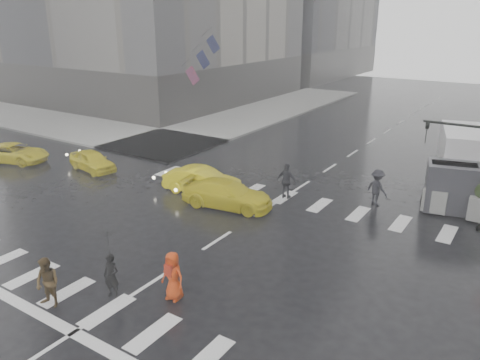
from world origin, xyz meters
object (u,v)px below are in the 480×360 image
Objects in this scene: pedestrian_orange at (173,276)px; taxi_front at (92,161)px; box_truck at (462,163)px; taxi_mid at (202,181)px; pedestrian_brown at (48,283)px.

pedestrian_orange reaches higher than taxi_front.
taxi_front is 0.57× the size of box_truck.
box_truck is (19.49, 7.49, 1.20)m from taxi_front.
taxi_front is 0.87× the size of taxi_mid.
pedestrian_orange is 0.27× the size of box_truck.
pedestrian_orange is 0.41× the size of taxi_mid.
box_truck is at bearing -58.58° from taxi_front.
pedestrian_brown is at bearing -142.86° from pedestrian_orange.
pedestrian_orange is at bearing -110.11° from taxi_front.
taxi_front is at bearing -172.66° from box_truck.
pedestrian_orange is at bearing -157.87° from taxi_mid.
taxi_front is at bearing 147.26° from pedestrian_orange.
taxi_mid is (-2.21, 10.95, -0.17)m from pedestrian_brown.
box_truck reaches higher than taxi_front.
pedestrian_brown is 14.56m from taxi_front.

